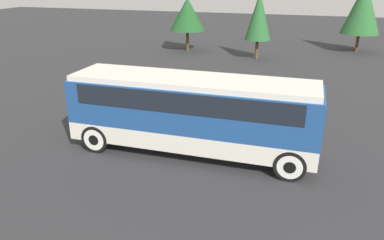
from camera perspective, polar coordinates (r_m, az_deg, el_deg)
ground_plane at (r=16.03m, az=0.00°, el=-4.89°), size 120.00×120.00×0.00m
tour_bus at (r=15.23m, az=0.35°, el=1.74°), size 10.12×2.67×3.26m
parked_car_near at (r=22.09m, az=-9.75°, el=4.24°), size 4.45×1.86×1.38m
parked_car_mid at (r=22.14m, az=6.55°, el=4.37°), size 4.30×1.91×1.34m
tree_left at (r=33.84m, az=10.14°, el=15.34°), size 2.25×2.25×5.76m
tree_center at (r=39.86m, az=24.59°, el=15.33°), size 3.55×3.55×6.58m
tree_right at (r=37.19m, az=-0.71°, el=15.82°), size 3.43×3.43×5.01m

